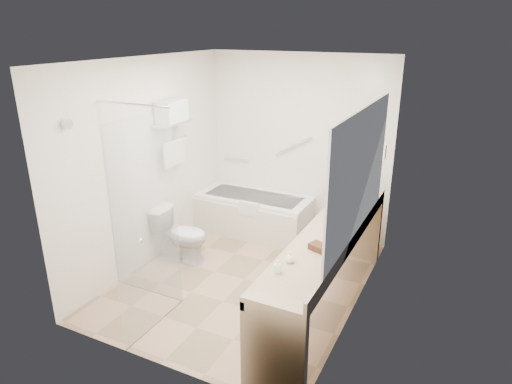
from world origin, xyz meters
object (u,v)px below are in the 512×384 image
at_px(toilet, 181,235).
at_px(amenity_basket, 319,247).
at_px(bathtub, 254,214).
at_px(vanity_counter, 327,255).
at_px(water_bottle_left, 343,202).

relative_size(toilet, amenity_basket, 3.78).
bearing_deg(amenity_basket, bathtub, 131.88).
distance_m(vanity_counter, amenity_basket, 0.41).
relative_size(bathtub, toilet, 2.33).
bearing_deg(amenity_basket, water_bottle_left, 94.87).
bearing_deg(bathtub, water_bottle_left, -23.53).
relative_size(bathtub, vanity_counter, 0.59).
bearing_deg(vanity_counter, amenity_basket, -86.14).
distance_m(bathtub, toilet, 1.23).
bearing_deg(bathtub, vanity_counter, -42.35).
bearing_deg(amenity_basket, toilet, 163.80).
xyz_separation_m(bathtub, amenity_basket, (1.55, -1.72, 0.60)).
relative_size(vanity_counter, water_bottle_left, 13.86).
height_order(bathtub, toilet, toilet).
bearing_deg(vanity_counter, toilet, 172.94).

